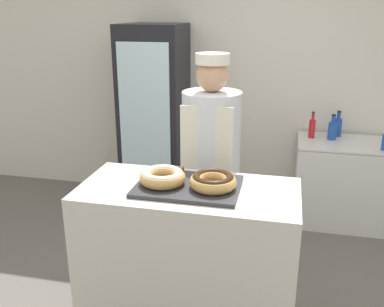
{
  "coord_description": "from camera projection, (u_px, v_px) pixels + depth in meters",
  "views": [
    {
      "loc": [
        0.53,
        -2.22,
        1.97
      ],
      "look_at": [
        0.0,
        0.1,
        1.16
      ],
      "focal_mm": 40.0,
      "sensor_mm": 36.0,
      "label": 1
    }
  ],
  "objects": [
    {
      "name": "donut_light_glaze",
      "position": [
        162.0,
        176.0,
        2.47
      ],
      "size": [
        0.27,
        0.27,
        0.08
      ],
      "color": "tan",
      "rests_on": "serving_tray"
    },
    {
      "name": "bottle_red",
      "position": [
        312.0,
        128.0,
        4.05
      ],
      "size": [
        0.06,
        0.06,
        0.25
      ],
      "color": "red",
      "rests_on": "chest_freezer"
    },
    {
      "name": "chest_freezer",
      "position": [
        354.0,
        183.0,
        4.05
      ],
      "size": [
        1.09,
        0.6,
        0.8
      ],
      "color": "silver",
      "rests_on": "ground_plane"
    },
    {
      "name": "serving_tray",
      "position": [
        188.0,
        186.0,
        2.48
      ],
      "size": [
        0.6,
        0.43,
        0.02
      ],
      "color": "#2D2D33",
      "rests_on": "display_counter"
    },
    {
      "name": "baker_person",
      "position": [
        211.0,
        167.0,
        3.1
      ],
      "size": [
        0.42,
        0.42,
        1.69
      ],
      "color": "#4C4C51",
      "rests_on": "ground_plane"
    },
    {
      "name": "bottle_blue_b",
      "position": [
        332.0,
        130.0,
        3.99
      ],
      "size": [
        0.08,
        0.08,
        0.24
      ],
      "color": "#1E4CB2",
      "rests_on": "chest_freezer"
    },
    {
      "name": "brownie_back_left",
      "position": [
        175.0,
        171.0,
        2.64
      ],
      "size": [
        0.09,
        0.09,
        0.03
      ],
      "color": "#382111",
      "rests_on": "serving_tray"
    },
    {
      "name": "donut_chocolate_glaze",
      "position": [
        213.0,
        181.0,
        2.41
      ],
      "size": [
        0.27,
        0.27,
        0.08
      ],
      "color": "tan",
      "rests_on": "serving_tray"
    },
    {
      "name": "wall_back",
      "position": [
        236.0,
        73.0,
        4.33
      ],
      "size": [
        8.0,
        0.06,
        2.7
      ],
      "color": "silver",
      "rests_on": "ground_plane"
    },
    {
      "name": "beverage_fridge",
      "position": [
        155.0,
        119.0,
        4.29
      ],
      "size": [
        0.6,
        0.61,
        1.84
      ],
      "color": "black",
      "rests_on": "ground_plane"
    },
    {
      "name": "brownie_back_right",
      "position": [
        213.0,
        174.0,
        2.59
      ],
      "size": [
        0.09,
        0.09,
        0.03
      ],
      "color": "#382111",
      "rests_on": "serving_tray"
    },
    {
      "name": "bottle_blue",
      "position": [
        338.0,
        126.0,
        4.11
      ],
      "size": [
        0.08,
        0.08,
        0.25
      ],
      "color": "#1E4CB2",
      "rests_on": "chest_freezer"
    },
    {
      "name": "display_counter",
      "position": [
        188.0,
        261.0,
        2.64
      ],
      "size": [
        1.28,
        0.62,
        0.98
      ],
      "color": "beige",
      "rests_on": "ground_plane"
    }
  ]
}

